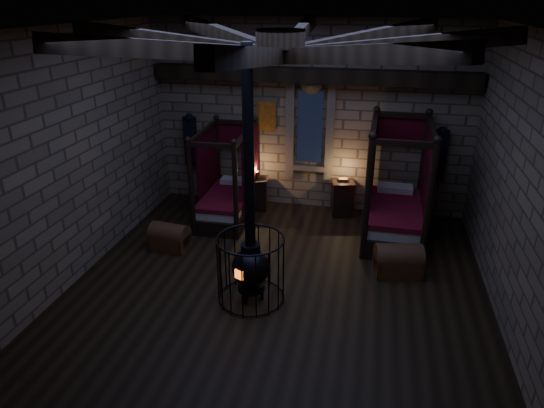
% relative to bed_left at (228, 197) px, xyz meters
% --- Properties ---
extents(room, '(7.02, 7.02, 4.29)m').
position_rel_bed_left_xyz_m(room, '(1.65, -2.34, 3.24)').
color(room, black).
rests_on(room, ground).
extents(bed_left, '(1.06, 1.95, 2.02)m').
position_rel_bed_left_xyz_m(bed_left, '(0.00, 0.00, 0.00)').
color(bed_left, black).
rests_on(bed_left, ground).
extents(bed_right, '(1.23, 2.27, 2.35)m').
position_rel_bed_left_xyz_m(bed_right, '(3.58, -0.09, 0.08)').
color(bed_right, black).
rests_on(bed_right, ground).
extents(trunk_left, '(0.78, 0.55, 0.54)m').
position_rel_bed_left_xyz_m(trunk_left, '(-0.70, -1.64, -0.26)').
color(trunk_left, '#57331B').
rests_on(trunk_left, ground).
extents(trunk_right, '(0.90, 0.66, 0.60)m').
position_rel_bed_left_xyz_m(trunk_right, '(3.66, -1.68, -0.23)').
color(trunk_right, '#57331B').
rests_on(trunk_right, ground).
extents(nightstand_left, '(0.54, 0.53, 0.93)m').
position_rel_bed_left_xyz_m(nightstand_left, '(0.52, 0.60, -0.11)').
color(nightstand_left, black).
rests_on(nightstand_left, ground).
extents(nightstand_right, '(0.59, 0.57, 0.87)m').
position_rel_bed_left_xyz_m(nightstand_right, '(2.47, 0.69, -0.09)').
color(nightstand_right, black).
rests_on(nightstand_right, ground).
extents(stove, '(1.10, 1.10, 4.05)m').
position_rel_bed_left_xyz_m(stove, '(1.30, -2.98, 0.16)').
color(stove, black).
rests_on(stove, ground).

